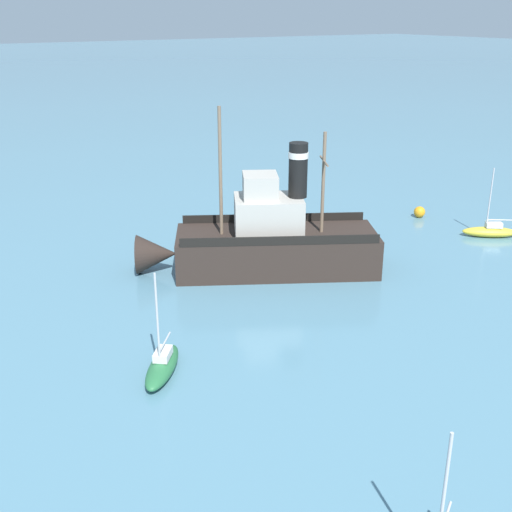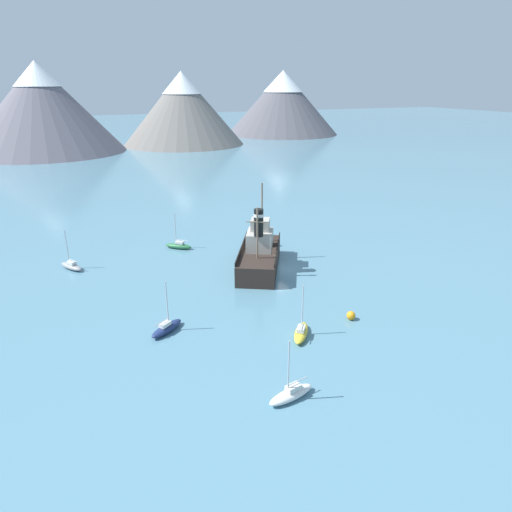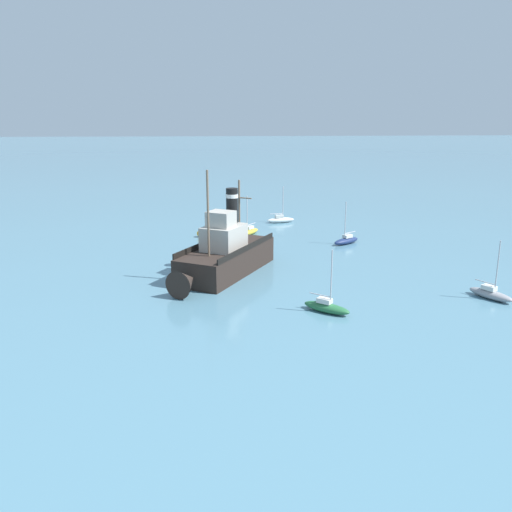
% 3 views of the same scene
% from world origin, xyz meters
% --- Properties ---
extents(ground_plane, '(600.00, 600.00, 0.00)m').
position_xyz_m(ground_plane, '(0.00, 0.00, 0.00)').
color(ground_plane, teal).
extents(mountain_ridge, '(189.79, 69.86, 27.69)m').
position_xyz_m(mountain_ridge, '(-6.23, 127.71, 13.67)').
color(mountain_ridge, slate).
rests_on(mountain_ridge, ground).
extents(old_tugboat, '(9.92, 14.24, 9.90)m').
position_xyz_m(old_tugboat, '(-1.67, 1.61, 1.83)').
color(old_tugboat, '#2D231E').
rests_on(old_tugboat, ground).
extents(sailboat_white, '(3.95, 1.87, 4.90)m').
position_xyz_m(sailboat_white, '(-9.79, -22.29, 0.43)').
color(sailboat_white, white).
rests_on(sailboat_white, ground).
extents(sailboat_yellow, '(3.18, 3.69, 4.90)m').
position_xyz_m(sailboat_yellow, '(-4.99, -15.00, 0.43)').
color(sailboat_yellow, gold).
rests_on(sailboat_yellow, ground).
extents(sailboat_navy, '(3.73, 3.11, 4.90)m').
position_xyz_m(sailboat_navy, '(-15.85, -9.43, 0.43)').
color(sailboat_navy, navy).
rests_on(sailboat_navy, ground).
extents(sailboat_grey, '(2.88, 3.83, 4.90)m').
position_xyz_m(sailboat_grey, '(-23.07, 9.99, 0.43)').
color(sailboat_grey, gray).
rests_on(sailboat_grey, ground).
extents(sailboat_green, '(3.62, 3.28, 4.90)m').
position_xyz_m(sailboat_green, '(-9.24, 12.04, 0.43)').
color(sailboat_green, '#286B3D').
rests_on(sailboat_green, ground).
extents(mooring_buoy, '(0.86, 0.86, 0.86)m').
position_xyz_m(mooring_buoy, '(0.90, -14.15, 0.43)').
color(mooring_buoy, orange).
rests_on(mooring_buoy, ground).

